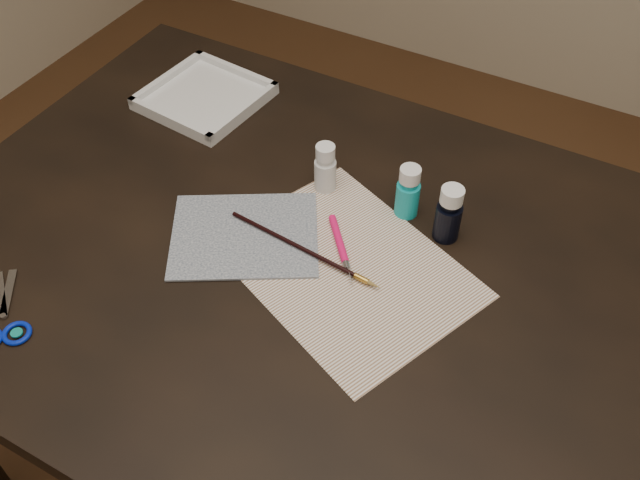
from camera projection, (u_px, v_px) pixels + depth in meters
The scene contains 10 objects.
ground at pixel (320, 478), 1.65m from camera, with size 3.50×3.50×0.02m, color #422614.
table at pixel (320, 391), 1.37m from camera, with size 1.30×0.90×0.75m, color black.
paper at pixel (346, 268), 1.09m from camera, with size 0.37×0.28×0.00m, color white.
canvas at pixel (245, 235), 1.13m from camera, with size 0.23×0.19×0.00m, color #122039.
paint_bottle_white at pixel (325, 168), 1.18m from camera, with size 0.04×0.04×0.09m, color silver.
paint_bottle_cyan at pixel (408, 191), 1.14m from camera, with size 0.04×0.04×0.09m, color #13A7B0.
paint_bottle_navy at pixel (449, 213), 1.10m from camera, with size 0.04×0.04×0.10m, color black.
paintbrush at pixel (304, 249), 1.10m from camera, with size 0.28×0.01×0.01m, color black, non-canonical shape.
craft_knife at pixel (342, 250), 1.11m from camera, with size 0.15×0.01×0.01m, color #EB105E, non-canonical shape.
palette_tray at pixel (205, 96), 1.37m from camera, with size 0.21×0.21×0.02m, color silver.
Camera 1 is at (0.35, -0.64, 1.57)m, focal length 40.00 mm.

